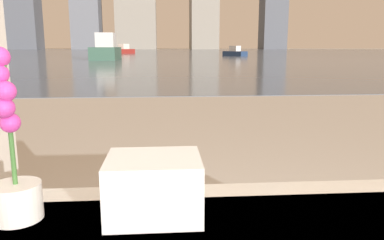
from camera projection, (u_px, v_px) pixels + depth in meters
The scene contains 6 objects.
potted_orchid at pixel (13, 169), 0.95m from camera, with size 0.13×0.13×0.44m.
towel_stack at pixel (154, 186), 0.99m from camera, with size 0.25×0.21×0.16m.
harbor_water at pixel (165, 52), 61.01m from camera, with size 180.00×110.00×0.01m.
harbor_boat_1 at pixel (124, 50), 48.64m from camera, with size 2.68×3.41×1.24m.
harbor_boat_2 at pixel (235, 52), 36.54m from camera, with size 2.18×2.69×0.98m.
harbor_boat_4 at pixel (106, 50), 26.93m from camera, with size 1.83×5.05×1.88m.
Camera 1 is at (-0.24, -0.16, 0.96)m, focal length 35.00 mm.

